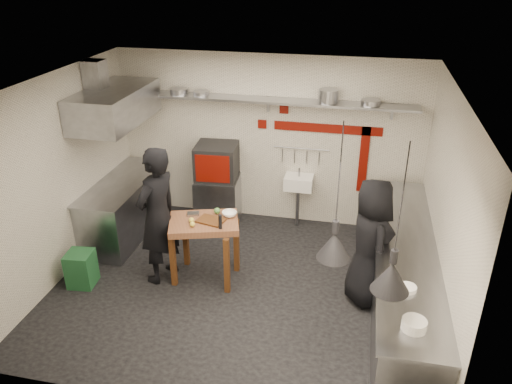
% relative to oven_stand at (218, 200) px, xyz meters
% --- Properties ---
extents(floor, '(5.00, 5.00, 0.00)m').
position_rel_oven_stand_xyz_m(floor, '(0.79, -1.76, -0.40)').
color(floor, black).
rests_on(floor, ground).
extents(ceiling, '(5.00, 5.00, 0.00)m').
position_rel_oven_stand_xyz_m(ceiling, '(0.79, -1.76, 2.40)').
color(ceiling, beige).
rests_on(ceiling, floor).
extents(wall_back, '(5.00, 0.04, 2.80)m').
position_rel_oven_stand_xyz_m(wall_back, '(0.79, 0.34, 1.00)').
color(wall_back, silver).
rests_on(wall_back, floor).
extents(wall_front, '(5.00, 0.04, 2.80)m').
position_rel_oven_stand_xyz_m(wall_front, '(0.79, -3.86, 1.00)').
color(wall_front, silver).
rests_on(wall_front, floor).
extents(wall_left, '(0.04, 4.20, 2.80)m').
position_rel_oven_stand_xyz_m(wall_left, '(-1.71, -1.76, 1.00)').
color(wall_left, silver).
rests_on(wall_left, floor).
extents(wall_right, '(0.04, 4.20, 2.80)m').
position_rel_oven_stand_xyz_m(wall_right, '(3.29, -1.76, 1.00)').
color(wall_right, silver).
rests_on(wall_right, floor).
extents(red_band_horiz, '(1.70, 0.02, 0.14)m').
position_rel_oven_stand_xyz_m(red_band_horiz, '(1.74, 0.32, 1.28)').
color(red_band_horiz, '#670D05').
rests_on(red_band_horiz, wall_back).
extents(red_band_vert, '(0.14, 0.02, 1.10)m').
position_rel_oven_stand_xyz_m(red_band_vert, '(2.34, 0.32, 0.80)').
color(red_band_vert, '#670D05').
rests_on(red_band_vert, wall_back).
extents(red_tile_a, '(0.14, 0.02, 0.14)m').
position_rel_oven_stand_xyz_m(red_tile_a, '(1.04, 0.32, 1.55)').
color(red_tile_a, '#670D05').
rests_on(red_tile_a, wall_back).
extents(red_tile_b, '(0.14, 0.02, 0.14)m').
position_rel_oven_stand_xyz_m(red_tile_b, '(0.69, 0.32, 1.28)').
color(red_tile_b, '#670D05').
rests_on(red_tile_b, wall_back).
extents(back_shelf, '(4.60, 0.34, 0.04)m').
position_rel_oven_stand_xyz_m(back_shelf, '(0.79, 0.16, 1.72)').
color(back_shelf, gray).
rests_on(back_shelf, wall_back).
extents(shelf_bracket_left, '(0.04, 0.06, 0.24)m').
position_rel_oven_stand_xyz_m(shelf_bracket_left, '(-1.11, 0.31, 1.62)').
color(shelf_bracket_left, gray).
rests_on(shelf_bracket_left, wall_back).
extents(shelf_bracket_mid, '(0.04, 0.06, 0.24)m').
position_rel_oven_stand_xyz_m(shelf_bracket_mid, '(0.79, 0.31, 1.62)').
color(shelf_bracket_mid, gray).
rests_on(shelf_bracket_mid, wall_back).
extents(shelf_bracket_right, '(0.04, 0.06, 0.24)m').
position_rel_oven_stand_xyz_m(shelf_bracket_right, '(2.69, 0.31, 1.62)').
color(shelf_bracket_right, gray).
rests_on(shelf_bracket_right, wall_back).
extents(pan_far_left, '(0.36, 0.36, 0.09)m').
position_rel_oven_stand_xyz_m(pan_far_left, '(-0.63, 0.16, 1.79)').
color(pan_far_left, gray).
rests_on(pan_far_left, back_shelf).
extents(pan_mid_left, '(0.26, 0.26, 0.07)m').
position_rel_oven_stand_xyz_m(pan_mid_left, '(-0.27, 0.16, 1.78)').
color(pan_mid_left, gray).
rests_on(pan_mid_left, back_shelf).
extents(stock_pot, '(0.34, 0.34, 0.20)m').
position_rel_oven_stand_xyz_m(stock_pot, '(1.73, 0.16, 1.84)').
color(stock_pot, gray).
rests_on(stock_pot, back_shelf).
extents(pan_right, '(0.29, 0.29, 0.08)m').
position_rel_oven_stand_xyz_m(pan_right, '(2.36, 0.16, 1.78)').
color(pan_right, gray).
rests_on(pan_right, back_shelf).
extents(oven_stand, '(0.75, 0.69, 0.80)m').
position_rel_oven_stand_xyz_m(oven_stand, '(0.00, 0.00, 0.00)').
color(oven_stand, gray).
rests_on(oven_stand, floor).
extents(combi_oven, '(0.70, 0.66, 0.58)m').
position_rel_oven_stand_xyz_m(combi_oven, '(-0.00, 0.01, 0.69)').
color(combi_oven, black).
rests_on(combi_oven, oven_stand).
extents(oven_door, '(0.55, 0.08, 0.46)m').
position_rel_oven_stand_xyz_m(oven_door, '(0.02, -0.28, 0.69)').
color(oven_door, '#670D05').
rests_on(oven_door, combi_oven).
extents(oven_glass, '(0.36, 0.04, 0.34)m').
position_rel_oven_stand_xyz_m(oven_glass, '(-0.00, -0.29, 0.69)').
color(oven_glass, black).
rests_on(oven_glass, oven_door).
extents(hand_sink, '(0.46, 0.34, 0.22)m').
position_rel_oven_stand_xyz_m(hand_sink, '(1.34, 0.16, 0.38)').
color(hand_sink, white).
rests_on(hand_sink, wall_back).
extents(sink_tap, '(0.03, 0.03, 0.14)m').
position_rel_oven_stand_xyz_m(sink_tap, '(1.34, 0.16, 0.56)').
color(sink_tap, gray).
rests_on(sink_tap, hand_sink).
extents(sink_drain, '(0.06, 0.06, 0.66)m').
position_rel_oven_stand_xyz_m(sink_drain, '(1.34, 0.12, -0.06)').
color(sink_drain, gray).
rests_on(sink_drain, floor).
extents(utensil_rail, '(0.90, 0.02, 0.02)m').
position_rel_oven_stand_xyz_m(utensil_rail, '(1.34, 0.30, 0.92)').
color(utensil_rail, gray).
rests_on(utensil_rail, wall_back).
extents(counter_right, '(0.70, 3.80, 0.90)m').
position_rel_oven_stand_xyz_m(counter_right, '(2.94, -1.76, 0.05)').
color(counter_right, gray).
rests_on(counter_right, floor).
extents(counter_right_top, '(0.76, 3.90, 0.03)m').
position_rel_oven_stand_xyz_m(counter_right_top, '(2.94, -1.76, 0.52)').
color(counter_right_top, gray).
rests_on(counter_right_top, counter_right).
extents(plate_stack, '(0.23, 0.23, 0.11)m').
position_rel_oven_stand_xyz_m(plate_stack, '(2.91, -3.29, 0.59)').
color(plate_stack, white).
rests_on(plate_stack, counter_right_top).
extents(small_bowl_right, '(0.24, 0.24, 0.05)m').
position_rel_oven_stand_xyz_m(small_bowl_right, '(2.89, -2.66, 0.56)').
color(small_bowl_right, white).
rests_on(small_bowl_right, counter_right_top).
extents(counter_left, '(0.70, 1.90, 0.90)m').
position_rel_oven_stand_xyz_m(counter_left, '(-1.36, -0.71, 0.05)').
color(counter_left, gray).
rests_on(counter_left, floor).
extents(counter_left_top, '(0.76, 2.00, 0.03)m').
position_rel_oven_stand_xyz_m(counter_left_top, '(-1.36, -0.71, 0.52)').
color(counter_left_top, gray).
rests_on(counter_left_top, counter_left).
extents(extractor_hood, '(0.78, 1.60, 0.50)m').
position_rel_oven_stand_xyz_m(extractor_hood, '(-1.31, -0.71, 1.75)').
color(extractor_hood, gray).
rests_on(extractor_hood, ceiling).
extents(hood_duct, '(0.28, 0.28, 0.50)m').
position_rel_oven_stand_xyz_m(hood_duct, '(-1.56, -0.71, 2.15)').
color(hood_duct, gray).
rests_on(hood_duct, ceiling).
extents(green_bin, '(0.38, 0.38, 0.50)m').
position_rel_oven_stand_xyz_m(green_bin, '(-1.34, -2.16, -0.15)').
color(green_bin, '#1C522B').
rests_on(green_bin, floor).
extents(prep_table, '(1.07, 0.88, 0.92)m').
position_rel_oven_stand_xyz_m(prep_table, '(0.29, -1.64, 0.06)').
color(prep_table, brown).
rests_on(prep_table, floor).
extents(cutting_board, '(0.40, 0.32, 0.02)m').
position_rel_oven_stand_xyz_m(cutting_board, '(0.40, -1.64, 0.53)').
color(cutting_board, '#552F15').
rests_on(cutting_board, prep_table).
extents(pepper_mill, '(0.06, 0.06, 0.20)m').
position_rel_oven_stand_xyz_m(pepper_mill, '(0.57, -1.80, 0.62)').
color(pepper_mill, black).
rests_on(pepper_mill, prep_table).
extents(lemon_a, '(0.10, 0.10, 0.07)m').
position_rel_oven_stand_xyz_m(lemon_a, '(0.15, -1.73, 0.56)').
color(lemon_a, yellow).
rests_on(lemon_a, prep_table).
extents(lemon_b, '(0.07, 0.07, 0.07)m').
position_rel_oven_stand_xyz_m(lemon_b, '(0.20, -1.83, 0.56)').
color(lemon_b, yellow).
rests_on(lemon_b, prep_table).
extents(veg_ball, '(0.11, 0.11, 0.09)m').
position_rel_oven_stand_xyz_m(veg_ball, '(0.42, -1.42, 0.57)').
color(veg_ball, '#497E3B').
rests_on(veg_ball, prep_table).
extents(steel_tray, '(0.19, 0.16, 0.03)m').
position_rel_oven_stand_xyz_m(steel_tray, '(0.10, -1.52, 0.54)').
color(steel_tray, gray).
rests_on(steel_tray, prep_table).
extents(bowl, '(0.27, 0.27, 0.06)m').
position_rel_oven_stand_xyz_m(bowl, '(0.60, -1.44, 0.55)').
color(bowl, white).
rests_on(bowl, prep_table).
extents(heat_lamp_near, '(0.39, 0.39, 1.48)m').
position_rel_oven_stand_xyz_m(heat_lamp_near, '(2.09, -2.81, 1.66)').
color(heat_lamp_near, black).
rests_on(heat_lamp_near, ceiling).
extents(heat_lamp_far, '(0.42, 0.42, 1.48)m').
position_rel_oven_stand_xyz_m(heat_lamp_far, '(2.64, -3.25, 1.66)').
color(heat_lamp_far, black).
rests_on(heat_lamp_far, ceiling).
extents(chef_left, '(0.69, 0.83, 1.96)m').
position_rel_oven_stand_xyz_m(chef_left, '(-0.32, -1.75, 0.58)').
color(chef_left, black).
rests_on(chef_left, floor).
extents(chef_right, '(0.81, 0.98, 1.73)m').
position_rel_oven_stand_xyz_m(chef_right, '(2.50, -1.66, 0.46)').
color(chef_right, black).
rests_on(chef_right, floor).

